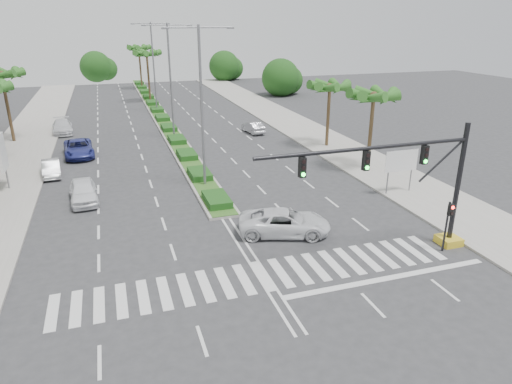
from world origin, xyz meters
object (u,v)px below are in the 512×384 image
car_parked_a (83,191)px  car_parked_c (79,148)px  car_parked_b (51,168)px  car_right (253,127)px  car_parked_d (62,127)px  car_crossing (285,222)px

car_parked_a → car_parked_c: (-0.74, 12.49, -0.00)m
car_parked_b → car_right: (20.80, 9.47, -0.01)m
car_right → car_parked_d: bearing=-24.5°
car_parked_c → car_parked_d: 10.88m
car_parked_a → car_right: 24.47m
car_parked_d → car_crossing: 35.73m
car_parked_a → car_parked_c: bearing=89.2°
car_right → car_parked_a: bearing=35.5°
car_parked_a → car_parked_d: car_parked_a is taller
car_parked_a → car_parked_d: 23.34m
car_parked_a → car_parked_d: (-2.87, 23.17, -0.03)m
car_parked_a → car_parked_b: car_parked_a is taller
car_parked_b → car_parked_a: bearing=-74.1°
car_parked_a → car_parked_c: size_ratio=0.82×
car_parked_b → car_crossing: car_crossing is taller
car_parked_c → car_right: bearing=7.3°
car_parked_c → car_crossing: car_parked_c is taller
car_parked_c → car_crossing: size_ratio=1.01×
car_parked_c → car_crossing: (12.52, -21.92, -0.01)m
car_parked_c → car_parked_b: bearing=-114.8°
car_parked_a → car_parked_b: (-2.73, 7.03, -0.13)m
car_parked_b → car_crossing: (14.52, -16.45, 0.12)m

